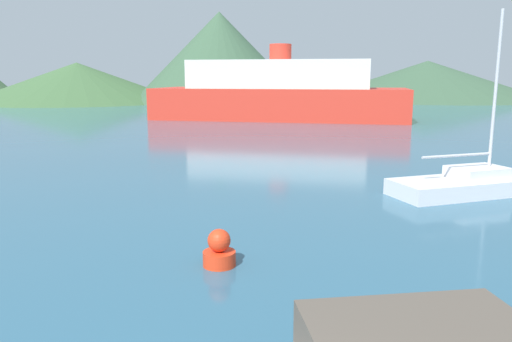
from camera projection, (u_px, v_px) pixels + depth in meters
name	position (u px, v px, depth m)	size (l,w,h in m)	color
sailboat_inner	(477.00, 183.00, 18.77)	(7.08, 4.05, 6.71)	silver
ferry_distant	(280.00, 93.00, 50.85)	(26.62, 14.28, 7.48)	red
buoy_marker	(219.00, 251.00, 11.58)	(0.77, 0.77, 0.88)	red
hill_central	(78.00, 82.00, 85.42)	(35.98, 35.98, 6.57)	#3D6038
hill_east	(220.00, 57.00, 83.27)	(29.48, 29.48, 14.75)	#38563D
hill_far_east	(427.00, 80.00, 94.20)	(42.56, 42.56, 7.12)	#38563D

